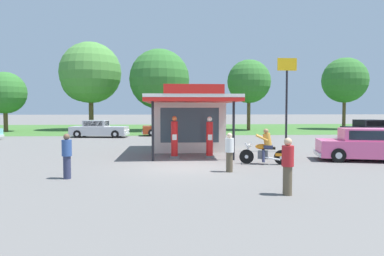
# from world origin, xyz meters

# --- Properties ---
(ground_plane) EXTENTS (300.00, 300.00, 0.00)m
(ground_plane) POSITION_xyz_m (0.00, 0.00, 0.00)
(ground_plane) COLOR slate
(grass_verge_strip) EXTENTS (120.00, 24.00, 0.01)m
(grass_verge_strip) POSITION_xyz_m (0.00, 30.00, 0.00)
(grass_verge_strip) COLOR #3D6B2D
(grass_verge_strip) RESTS_ON ground
(service_station_kiosk) EXTENTS (4.74, 7.12, 3.60)m
(service_station_kiosk) POSITION_xyz_m (0.51, 6.12, 1.80)
(service_station_kiosk) COLOR silver
(service_station_kiosk) RESTS_ON ground
(gas_pump_nearside) EXTENTS (0.44, 0.44, 2.10)m
(gas_pump_nearside) POSITION_xyz_m (-0.38, 2.81, 0.96)
(gas_pump_nearside) COLOR slate
(gas_pump_nearside) RESTS_ON ground
(gas_pump_offside) EXTENTS (0.44, 0.44, 2.07)m
(gas_pump_offside) POSITION_xyz_m (1.39, 2.81, 0.95)
(gas_pump_offside) COLOR slate
(gas_pump_offside) RESTS_ON ground
(motorcycle_with_rider) EXTENTS (2.12, 0.80, 1.58)m
(motorcycle_with_rider) POSITION_xyz_m (3.57, 0.48, 0.65)
(motorcycle_with_rider) COLOR black
(motorcycle_with_rider) RESTS_ON ground
(featured_classic_sedan) EXTENTS (5.13, 2.90, 1.53)m
(featured_classic_sedan) POSITION_xyz_m (8.77, 1.16, 0.71)
(featured_classic_sedan) COLOR #E55993
(featured_classic_sedan) RESTS_ON ground
(parked_car_back_row_far_right) EXTENTS (5.17, 2.47, 1.56)m
(parked_car_back_row_far_right) POSITION_xyz_m (16.41, 13.83, 0.71)
(parked_car_back_row_far_right) COLOR black
(parked_car_back_row_far_right) RESTS_ON ground
(parked_car_back_row_far_left) EXTENTS (5.14, 2.42, 1.48)m
(parked_car_back_row_far_left) POSITION_xyz_m (-6.69, 16.45, 0.67)
(parked_car_back_row_far_left) COLOR #B7B7BC
(parked_car_back_row_far_left) RESTS_ON ground
(parked_car_back_row_centre_left) EXTENTS (5.27, 2.25, 1.51)m
(parked_car_back_row_centre_left) POSITION_xyz_m (-0.62, 18.00, 0.69)
(parked_car_back_row_centre_left) COLOR #993819
(parked_car_back_row_centre_left) RESTS_ON ground
(bystander_standing_back_lot) EXTENTS (0.34, 0.34, 1.63)m
(bystander_standing_back_lot) POSITION_xyz_m (-0.85, 12.55, 0.85)
(bystander_standing_back_lot) COLOR #2D3351
(bystander_standing_back_lot) RESTS_ON ground
(bystander_leaning_by_kiosk) EXTENTS (0.34, 0.34, 1.52)m
(bystander_leaning_by_kiosk) POSITION_xyz_m (1.67, -1.35, 0.79)
(bystander_leaning_by_kiosk) COLOR brown
(bystander_leaning_by_kiosk) RESTS_ON ground
(bystander_admiring_sedan) EXTENTS (0.34, 0.34, 1.63)m
(bystander_admiring_sedan) POSITION_xyz_m (2.66, -5.15, 0.86)
(bystander_admiring_sedan) COLOR brown
(bystander_admiring_sedan) RESTS_ON ground
(bystander_chatting_near_pumps) EXTENTS (0.34, 0.34, 1.59)m
(bystander_chatting_near_pumps) POSITION_xyz_m (-4.24, -2.30, 0.83)
(bystander_chatting_near_pumps) COLOR #2D3351
(bystander_chatting_near_pumps) RESTS_ON ground
(tree_oak_right) EXTENTS (7.24, 7.14, 10.30)m
(tree_oak_right) POSITION_xyz_m (-9.99, 28.05, 6.50)
(tree_oak_right) COLOR brown
(tree_oak_right) RESTS_ON ground
(tree_oak_centre) EXTENTS (4.50, 4.50, 6.47)m
(tree_oak_centre) POSITION_xyz_m (-18.32, 24.75, 4.14)
(tree_oak_centre) COLOR brown
(tree_oak_centre) RESTS_ON ground
(tree_oak_far_left) EXTENTS (5.46, 5.46, 8.69)m
(tree_oak_far_left) POSITION_xyz_m (20.81, 27.12, 5.95)
(tree_oak_far_left) COLOR brown
(tree_oak_far_left) RESTS_ON ground
(tree_oak_left) EXTENTS (5.04, 5.04, 8.19)m
(tree_oak_left) POSITION_xyz_m (8.75, 26.01, 5.65)
(tree_oak_left) COLOR brown
(tree_oak_left) RESTS_ON ground
(tree_oak_far_right) EXTENTS (6.77, 6.77, 9.21)m
(tree_oak_far_right) POSITION_xyz_m (-1.71, 25.69, 5.71)
(tree_oak_far_right) COLOR brown
(tree_oak_far_right) RESTS_ON ground
(roadside_pole_sign) EXTENTS (1.10, 0.12, 5.32)m
(roadside_pole_sign) POSITION_xyz_m (6.04, 4.90, 3.59)
(roadside_pole_sign) COLOR black
(roadside_pole_sign) RESTS_ON ground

